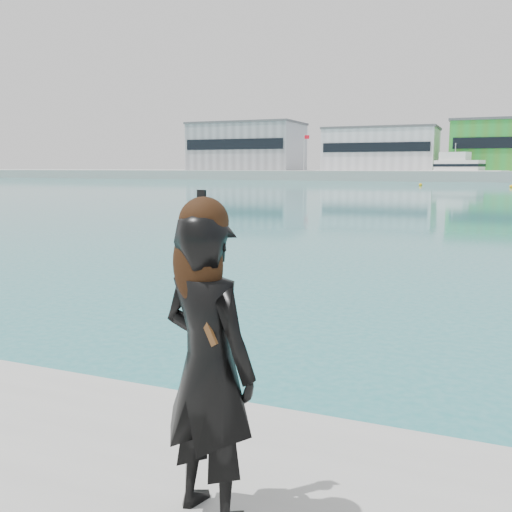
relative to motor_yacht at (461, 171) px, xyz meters
The scene contains 8 objects.
far_quay 14.31m from the motor_yacht, 72.77° to the left, with size 320.00×40.00×2.00m, color #9E9E99.
warehouse_grey_left 52.39m from the motor_yacht, 167.13° to the left, with size 26.52×16.36×11.50m.
warehouse_white 21.73m from the motor_yacht, 146.86° to the left, with size 24.48×15.35×9.50m.
flagpole_left 34.29m from the motor_yacht, behind, with size 1.28×0.16×8.00m.
motor_yacht is the anchor object (origin of this frame).
buoy_near 35.61m from the motor_yacht, 76.33° to the right, with size 0.50×0.50×0.50m, color #FBB10D.
buoy_far 31.41m from the motor_yacht, 97.24° to the right, with size 0.50×0.50×0.50m, color #FBB10D.
woman 117.04m from the motor_yacht, 87.61° to the right, with size 0.75×0.60×1.88m.
Camera 1 is at (2.08, -3.29, 2.82)m, focal length 40.00 mm.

